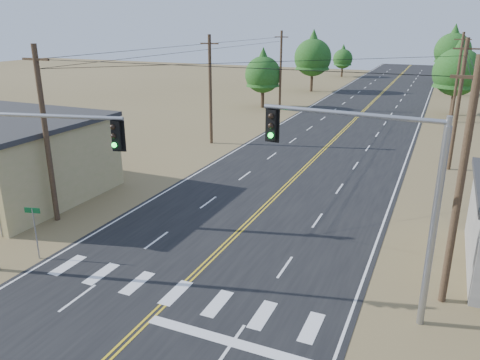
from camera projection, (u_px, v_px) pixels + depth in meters
The scene contains 16 objects.
road at pixel (312, 161), 39.18m from camera, with size 15.00×200.00×0.02m, color black.
utility_pole_left_near at pixel (46, 135), 25.92m from camera, with size 1.80×0.30×10.00m.
utility_pole_left_mid at pixel (210, 89), 43.26m from camera, with size 1.80×0.30×10.00m.
utility_pole_left_far at pixel (281, 70), 60.60m from camera, with size 1.80×0.30×10.00m.
utility_pole_right_near at pixel (460, 185), 17.94m from camera, with size 1.80×0.30×10.00m.
utility_pole_right_mid at pixel (458, 105), 35.28m from camera, with size 1.80×0.30×10.00m.
utility_pole_right_far at pixel (457, 77), 52.63m from camera, with size 1.80×0.30×10.00m.
signal_mast_left at pixel (20, 166), 19.97m from camera, with size 6.87×1.87×7.66m.
signal_mast_right at pixel (381, 181), 17.24m from camera, with size 6.90×0.81×8.11m.
street_sign at pixel (34, 225), 22.49m from camera, with size 0.78×0.23×2.69m.
tree_left_near at pixel (263, 71), 61.83m from camera, with size 4.78×4.78×7.97m.
tree_left_mid at pixel (313, 54), 75.92m from camera, with size 5.99×5.99×9.98m.
tree_left_far at pixel (343, 57), 97.12m from camera, with size 4.00×4.00×6.67m.
tree_right_near at pixel (458, 67), 56.41m from camera, with size 5.72×5.72×9.54m.
tree_right_mid at pixel (464, 67), 72.47m from camera, with size 4.28×4.28×7.13m.
tree_right_far at pixel (453, 47), 85.86m from camera, with size 6.47×6.47×10.78m.
Camera 1 is at (9.54, -6.89, 11.10)m, focal length 35.00 mm.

